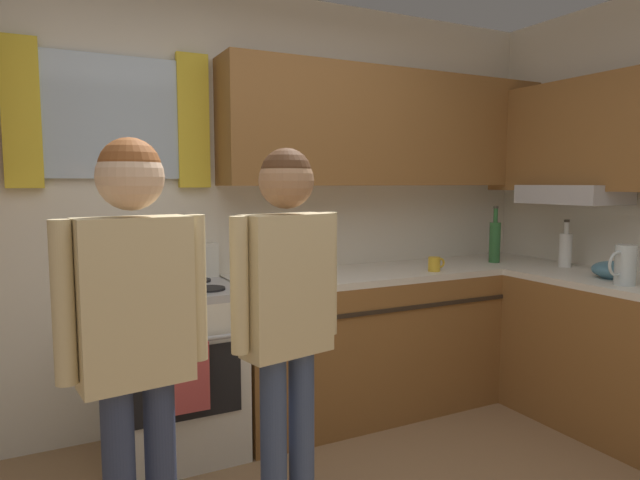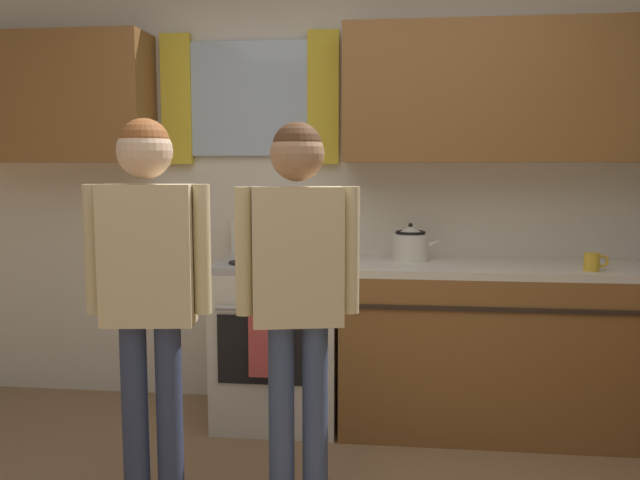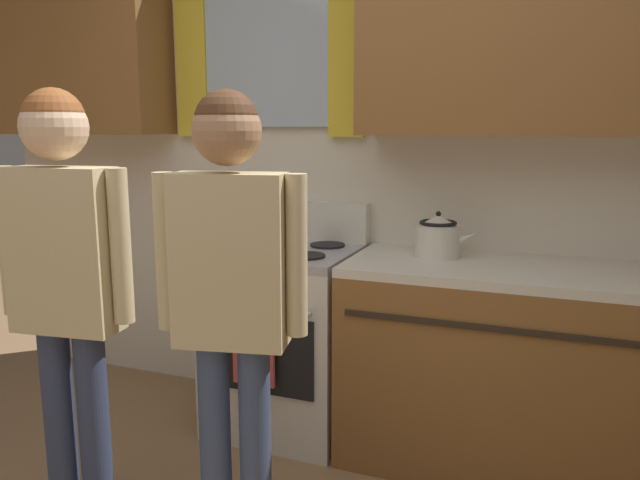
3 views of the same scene
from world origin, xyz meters
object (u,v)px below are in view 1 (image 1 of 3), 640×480
Objects in this scene: water_pitcher at (624,265)px; mug_mustard_yellow at (435,264)px; mixing_bowl at (613,270)px; stovetop_kettle at (289,260)px; adult_left at (135,319)px; bottle_milk_white at (566,249)px; adult_in_plaid at (287,299)px; stove_oven at (173,367)px; bottle_wine_green at (495,241)px.

mug_mustard_yellow is at bearing 126.02° from water_pitcher.
water_pitcher reaches higher than mixing_bowl.
adult_left is (-1.05, -1.14, 0.01)m from stovetop_kettle.
bottle_milk_white is at bearing 12.54° from adult_left.
adult_left reaches higher than mixing_bowl.
mug_mustard_yellow is (-0.89, 0.24, -0.07)m from bottle_milk_white.
adult_in_plaid is at bearing 8.83° from adult_left.
bottle_wine_green is at bearing -1.75° from stove_oven.
stove_oven is 9.15× the size of mug_mustard_yellow.
mug_mustard_yellow is at bearing 164.63° from bottle_milk_white.
stovetop_kettle is at bearing 143.56° from water_pitcher.
adult_in_plaid is (-2.24, -0.54, -0.02)m from bottle_milk_white.
mixing_bowl is at bearing 48.83° from water_pitcher.
adult_in_plaid is at bearing -150.00° from mug_mustard_yellow.
stovetop_kettle is at bearing 150.30° from mixing_bowl.
stovetop_kettle is at bearing 5.92° from stove_oven.
bottle_milk_white is 0.46m from mixing_bowl.
bottle_wine_green is 2.17m from adult_in_plaid.
bottle_milk_white reaches higher than stovetop_kettle.
mixing_bowl is at bearing -29.70° from stovetop_kettle.
stovetop_kettle is (-1.77, 0.51, -0.02)m from bottle_milk_white.
adult_in_plaid is at bearing -166.51° from bottle_milk_white.
water_pitcher is 0.14× the size of adult_in_plaid.
water_pitcher is (1.50, -1.11, 0.02)m from stovetop_kettle.
bottle_milk_white is at bearing 65.53° from water_pitcher.
stove_oven is 4.02× the size of stovetop_kettle.
adult_left reaches higher than adult_in_plaid.
bottle_wine_green is 0.97m from water_pitcher.
stovetop_kettle reaches higher than stove_oven.
mixing_bowl is 2.71m from adult_left.
stovetop_kettle is 1.87m from water_pitcher.
bottle_wine_green reaches higher than bottle_milk_white.
adult_left reaches higher than stove_oven.
bottle_wine_green reaches higher than stovetop_kettle.
bottle_wine_green reaches higher than mixing_bowl.
bottle_milk_white is 0.66m from water_pitcher.
bottle_wine_green is 0.64m from mug_mustard_yellow.
water_pitcher is (0.61, -0.84, 0.07)m from mug_mustard_yellow.
mixing_bowl is (0.76, -0.68, 0.00)m from mug_mustard_yellow.
bottle_wine_green reaches higher than stove_oven.
stovetop_kettle is (-0.89, 0.26, 0.05)m from mug_mustard_yellow.
mixing_bowl is (0.14, -0.80, -0.10)m from bottle_wine_green.
stove_oven is 0.69× the size of adult_in_plaid.
mixing_bowl is (2.36, -0.87, 0.48)m from stove_oven.
bottle_milk_white reaches higher than mixing_bowl.
adult_in_plaid is at bearing -177.15° from mixing_bowl.
water_pitcher is (2.22, -1.03, 0.54)m from stove_oven.
bottle_milk_white is at bearing -53.73° from bottle_wine_green.
stove_oven is 5.00× the size of water_pitcher.
stovetop_kettle is 0.17× the size of adult_left.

